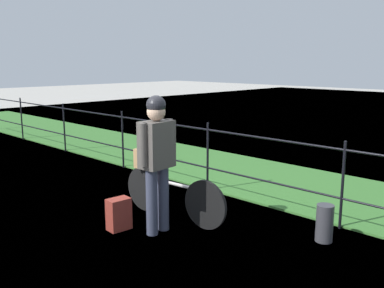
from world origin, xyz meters
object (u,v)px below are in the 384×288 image
Objects in this scene: mooring_bollard at (325,223)px; cyclist_person at (157,152)px; bicycle_main at (172,194)px; wooden_crate at (150,159)px; backpack_on_paving at (119,214)px; terrier_dog at (151,144)px.

cyclist_person is at bearing -143.87° from mooring_bollard.
wooden_crate reaches higher than bicycle_main.
cyclist_person is 0.95m from backpack_on_paving.
terrier_dog is 0.71m from cyclist_person.
cyclist_person is at bearing -34.77° from terrier_dog.
terrier_dog is 0.72× the size of mooring_bollard.
wooden_crate is at bearing -175.19° from bicycle_main.
terrier_dog is at bearing -175.19° from bicycle_main.
terrier_dog is at bearing 4.81° from wooden_crate.
mooring_bollard is at bearing 19.20° from wooden_crate.
mooring_bollard is (2.21, 0.77, -0.54)m from wooden_crate.
cyclist_person is (0.58, -0.40, 0.03)m from terrier_dog.
wooden_crate is (-0.40, -0.03, 0.43)m from bicycle_main.
mooring_bollard is at bearing -50.21° from backpack_on_paving.
wooden_crate is 0.91m from backpack_on_paving.
wooden_crate is 2.40m from mooring_bollard.
bicycle_main is 0.82m from cyclist_person.
bicycle_main is 4.31× the size of wooden_crate.
bicycle_main is 3.85× the size of mooring_bollard.
bicycle_main is at bearing -11.58° from backpack_on_paving.
wooden_crate is 0.99× the size of backpack_on_paving.
wooden_crate reaches higher than backpack_on_paving.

